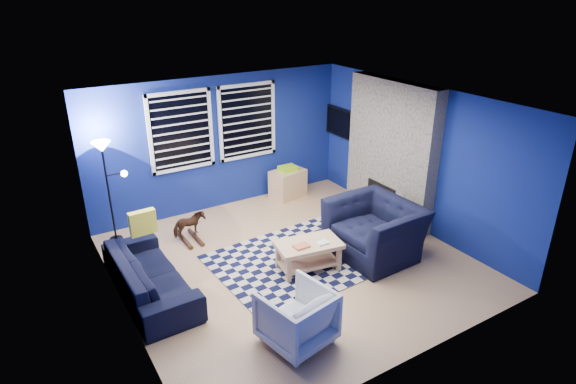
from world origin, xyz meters
The scene contains 18 objects.
floor centered at (0.00, 0.00, 0.00)m, with size 5.00×5.00×0.00m, color tan.
ceiling centered at (0.00, 0.00, 2.50)m, with size 5.00×5.00×0.00m, color white.
wall_back centered at (0.00, 2.50, 1.25)m, with size 5.00×5.00×0.00m, color navy.
wall_left centered at (-2.50, 0.00, 1.25)m, with size 5.00×5.00×0.00m, color navy.
wall_right centered at (2.50, 0.00, 1.25)m, with size 5.00×5.00×0.00m, color navy.
fireplace centered at (2.36, 0.50, 1.20)m, with size 0.65×2.00×2.50m.
window_left centered at (-0.75, 2.46, 1.60)m, with size 1.17×0.06×1.42m.
window_right centered at (0.55, 2.46, 1.60)m, with size 1.17×0.06×1.42m.
tv centered at (2.45, 2.00, 1.40)m, with size 0.07×1.00×0.58m.
rug centered at (0.09, -0.03, 0.01)m, with size 2.50×2.00×0.02m, color black.
sofa centered at (-2.10, 0.32, 0.30)m, with size 0.80×2.04×0.60m, color black.
armchair_big centered at (1.24, -0.47, 0.43)m, with size 1.16×1.33×0.86m, color black.
armchair_bent centered at (-0.90, -1.55, 0.35)m, with size 0.76×0.78×0.71m, color gray.
rocking_horse centered at (-1.09, 1.47, 0.29)m, with size 0.52×0.24×0.44m, color #442616.
coffee_table centered at (0.10, -0.31, 0.33)m, with size 1.03×0.70×0.48m.
cabinet centered at (1.27, 2.18, 0.29)m, with size 0.75×0.57×0.65m.
floor_lamp centered at (-2.13, 2.16, 1.41)m, with size 0.47×0.29×1.72m.
throw_pillow centered at (-1.95, 0.98, 0.78)m, with size 0.39×0.12×0.37m, color yellow.
Camera 1 is at (-3.41, -5.44, 3.97)m, focal length 30.00 mm.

